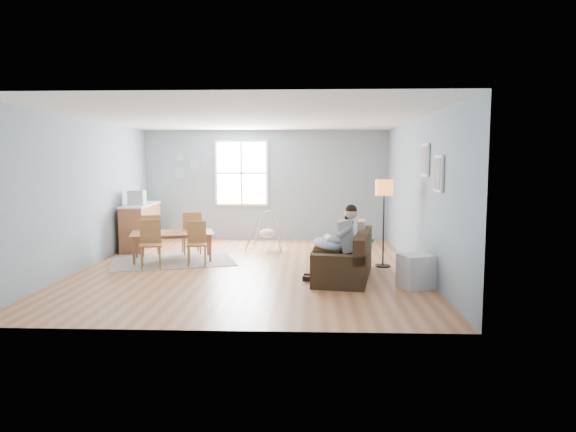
{
  "coord_description": "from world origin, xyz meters",
  "views": [
    {
      "loc": [
        1.06,
        -9.15,
        1.92
      ],
      "look_at": [
        0.7,
        -0.43,
        1.0
      ],
      "focal_mm": 32.0,
      "sensor_mm": 36.0,
      "label": 1
    }
  ],
  "objects_px": {
    "chair_sw": "(151,241)",
    "toddler": "(344,237)",
    "floor_lamp": "(384,195)",
    "chair_se": "(197,241)",
    "counter": "(141,226)",
    "baby_swing": "(267,233)",
    "chair_ne": "(192,231)",
    "father": "(338,240)",
    "chair_nw": "(151,233)",
    "storage_cube": "(415,271)",
    "sofa": "(347,261)",
    "monitor": "(137,198)",
    "dining_table": "(173,247)"
  },
  "relations": [
    {
      "from": "toddler",
      "to": "floor_lamp",
      "type": "bearing_deg",
      "value": 43.35
    },
    {
      "from": "dining_table",
      "to": "chair_se",
      "type": "bearing_deg",
      "value": -50.84
    },
    {
      "from": "father",
      "to": "floor_lamp",
      "type": "bearing_deg",
      "value": 52.45
    },
    {
      "from": "chair_se",
      "to": "baby_swing",
      "type": "height_order",
      "value": "baby_swing"
    },
    {
      "from": "chair_sw",
      "to": "toddler",
      "type": "bearing_deg",
      "value": -8.03
    },
    {
      "from": "sofa",
      "to": "counter",
      "type": "distance_m",
      "value": 5.23
    },
    {
      "from": "storage_cube",
      "to": "baby_swing",
      "type": "xyz_separation_m",
      "value": [
        -2.55,
        3.37,
        0.12
      ]
    },
    {
      "from": "toddler",
      "to": "dining_table",
      "type": "relative_size",
      "value": 0.48
    },
    {
      "from": "father",
      "to": "toddler",
      "type": "relative_size",
      "value": 1.66
    },
    {
      "from": "counter",
      "to": "chair_ne",
      "type": "bearing_deg",
      "value": -31.0
    },
    {
      "from": "counter",
      "to": "baby_swing",
      "type": "relative_size",
      "value": 1.93
    },
    {
      "from": "floor_lamp",
      "to": "chair_se",
      "type": "relative_size",
      "value": 1.95
    },
    {
      "from": "toddler",
      "to": "father",
      "type": "bearing_deg",
      "value": -106.25
    },
    {
      "from": "storage_cube",
      "to": "counter",
      "type": "height_order",
      "value": "counter"
    },
    {
      "from": "father",
      "to": "chair_se",
      "type": "bearing_deg",
      "value": 155.34
    },
    {
      "from": "toddler",
      "to": "chair_se",
      "type": "relative_size",
      "value": 0.92
    },
    {
      "from": "dining_table",
      "to": "chair_se",
      "type": "distance_m",
      "value": 0.73
    },
    {
      "from": "chair_nw",
      "to": "baby_swing",
      "type": "xyz_separation_m",
      "value": [
        2.31,
        0.91,
        -0.11
      ]
    },
    {
      "from": "toddler",
      "to": "storage_cube",
      "type": "bearing_deg",
      "value": -40.66
    },
    {
      "from": "chair_sw",
      "to": "chair_nw",
      "type": "bearing_deg",
      "value": 107.27
    },
    {
      "from": "storage_cube",
      "to": "counter",
      "type": "xyz_separation_m",
      "value": [
        -5.39,
        3.5,
        0.24
      ]
    },
    {
      "from": "chair_sw",
      "to": "monitor",
      "type": "xyz_separation_m",
      "value": [
        -0.84,
        1.79,
        0.66
      ]
    },
    {
      "from": "floor_lamp",
      "to": "baby_swing",
      "type": "bearing_deg",
      "value": 142.33
    },
    {
      "from": "father",
      "to": "counter",
      "type": "xyz_separation_m",
      "value": [
        -4.23,
        3.06,
        -0.16
      ]
    },
    {
      "from": "storage_cube",
      "to": "chair_nw",
      "type": "xyz_separation_m",
      "value": [
        -4.85,
        2.46,
        0.22
      ]
    },
    {
      "from": "father",
      "to": "monitor",
      "type": "xyz_separation_m",
      "value": [
        -4.2,
        2.72,
        0.49
      ]
    },
    {
      "from": "floor_lamp",
      "to": "counter",
      "type": "height_order",
      "value": "floor_lamp"
    },
    {
      "from": "chair_sw",
      "to": "monitor",
      "type": "distance_m",
      "value": 2.09
    },
    {
      "from": "storage_cube",
      "to": "counter",
      "type": "bearing_deg",
      "value": 147.0
    },
    {
      "from": "sofa",
      "to": "storage_cube",
      "type": "xyz_separation_m",
      "value": [
        0.99,
        -0.69,
        -0.02
      ]
    },
    {
      "from": "dining_table",
      "to": "monitor",
      "type": "distance_m",
      "value": 1.78
    },
    {
      "from": "sofa",
      "to": "floor_lamp",
      "type": "distance_m",
      "value": 1.57
    },
    {
      "from": "floor_lamp",
      "to": "storage_cube",
      "type": "bearing_deg",
      "value": -80.69
    },
    {
      "from": "chair_nw",
      "to": "chair_ne",
      "type": "xyz_separation_m",
      "value": [
        0.79,
        0.24,
        0.02
      ]
    },
    {
      "from": "floor_lamp",
      "to": "chair_sw",
      "type": "height_order",
      "value": "floor_lamp"
    },
    {
      "from": "toddler",
      "to": "chair_nw",
      "type": "xyz_separation_m",
      "value": [
        -3.82,
        1.57,
        -0.17
      ]
    },
    {
      "from": "father",
      "to": "chair_se",
      "type": "xyz_separation_m",
      "value": [
        -2.56,
        1.18,
        -0.21
      ]
    },
    {
      "from": "counter",
      "to": "baby_swing",
      "type": "height_order",
      "value": "counter"
    },
    {
      "from": "father",
      "to": "chair_ne",
      "type": "relative_size",
      "value": 1.39
    },
    {
      "from": "sofa",
      "to": "chair_ne",
      "type": "relative_size",
      "value": 2.26
    },
    {
      "from": "sofa",
      "to": "chair_se",
      "type": "distance_m",
      "value": 2.89
    },
    {
      "from": "monitor",
      "to": "chair_sw",
      "type": "bearing_deg",
      "value": -64.76
    },
    {
      "from": "sofa",
      "to": "chair_nw",
      "type": "xyz_separation_m",
      "value": [
        -3.86,
        1.77,
        0.21
      ]
    },
    {
      "from": "chair_sw",
      "to": "chair_nw",
      "type": "xyz_separation_m",
      "value": [
        -0.34,
        1.08,
        -0.01
      ]
    },
    {
      "from": "chair_sw",
      "to": "counter",
      "type": "xyz_separation_m",
      "value": [
        -0.88,
        2.12,
        0.01
      ]
    },
    {
      "from": "chair_ne",
      "to": "baby_swing",
      "type": "xyz_separation_m",
      "value": [
        1.52,
        0.67,
        -0.13
      ]
    },
    {
      "from": "chair_sw",
      "to": "monitor",
      "type": "bearing_deg",
      "value": 115.24
    },
    {
      "from": "sofa",
      "to": "chair_nw",
      "type": "height_order",
      "value": "chair_nw"
    },
    {
      "from": "chair_nw",
      "to": "monitor",
      "type": "relative_size",
      "value": 2.39
    },
    {
      "from": "monitor",
      "to": "father",
      "type": "bearing_deg",
      "value": -32.94
    }
  ]
}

